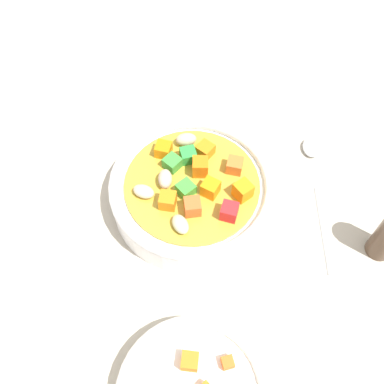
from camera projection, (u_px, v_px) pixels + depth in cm
name	position (u px, v px, depth cm)	size (l,w,h in cm)	color
ground_plane	(192.00, 205.00, 55.40)	(140.00, 140.00, 2.00)	#BAB2A0
soup_bowl_main	(192.00, 190.00, 52.40)	(19.02, 19.02, 6.09)	white
spoon	(317.00, 184.00, 55.36)	(10.85, 17.12, 1.02)	silver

